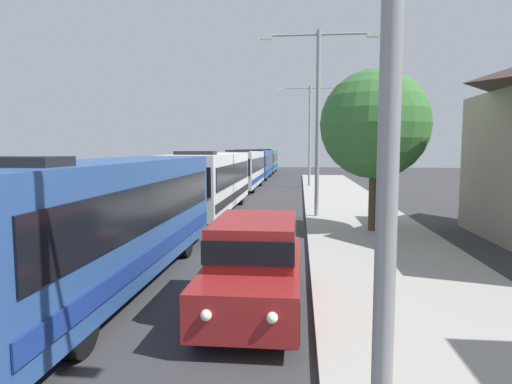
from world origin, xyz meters
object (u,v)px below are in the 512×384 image
Objects in this scene: bus_middle at (243,168)px; roadside_tree at (375,125)px; bus_fourth_in_line at (258,163)px; streetlamp_far at (310,126)px; white_suv at (255,261)px; bus_lead at (105,218)px; streetlamp_mid at (318,105)px; bus_second_in_line at (211,180)px; box_truck_oncoming at (244,160)px; bus_rear at (266,160)px.

roadside_tree reaches higher than bus_middle.
streetlamp_far is at bearing -63.76° from bus_fourth_in_line.
white_suv is (3.70, -27.10, -0.66)m from bus_middle.
bus_lead is 1.33× the size of streetlamp_mid.
bus_second_in_line and bus_middle have the same top height.
bus_lead is at bearing -101.04° from streetlamp_far.
streetlamp_far is 1.35× the size of roadside_tree.
bus_second_in_line is at bearing -90.00° from bus_fourth_in_line.
bus_middle is at bearing 90.00° from bus_lead.
white_suv is 0.57× the size of streetlamp_far.
bus_lead is 1.06× the size of bus_middle.
bus_lead is 0.98× the size of bus_fourth_in_line.
roadside_tree is (3.73, 8.60, 3.20)m from white_suv.
bus_fourth_in_line is at bearing 90.00° from bus_second_in_line.
streetlamp_mid is at bearing 63.67° from bus_lead.
white_suv is at bearing -93.38° from streetlamp_far.
streetlamp_mid is 4.15m from roadside_tree.
bus_second_in_line reaches higher than box_truck_oncoming.
bus_rear is at bearing -20.75° from box_truck_oncoming.
bus_rear is at bearing 99.69° from roadside_tree.
bus_fourth_in_line is 1.38× the size of streetlamp_far.
streetlamp_mid is 1.38× the size of roadside_tree.
bus_middle is 26.46m from box_truck_oncoming.
bus_rear is 52.24m from white_suv.
bus_second_in_line is (0.00, 12.72, 0.00)m from bus_lead.
streetlamp_far is (5.40, -23.28, 3.53)m from bus_rear.
streetlamp_mid is (5.40, -40.05, 3.63)m from bus_rear.
bus_middle is (-0.00, 13.23, -0.00)m from bus_second_in_line.
roadside_tree reaches higher than box_truck_oncoming.
roadside_tree is (7.43, -18.50, 2.55)m from bus_middle.
bus_rear is (-0.00, 38.24, -0.00)m from bus_second_in_line.
bus_rear is 1.26× the size of streetlamp_far.
streetlamp_mid is at bearing -78.10° from box_truck_oncoming.
bus_second_in_line is 1.10× the size of bus_rear.
box_truck_oncoming is at bearing 101.90° from streetlamp_mid.
bus_lead is 1.84× the size of roadside_tree.
bus_fourth_in_line is 2.42× the size of white_suv.
roadside_tree reaches higher than bus_lead.
streetlamp_far is at bearing 90.00° from streetlamp_mid.
bus_middle is at bearing 109.74° from streetlamp_mid.
bus_second_in_line is 6.75m from streetlamp_mid.
bus_rear is at bearing 90.00° from bus_second_in_line.
white_suv is 53.82m from box_truck_oncoming.
streetlamp_mid is (5.40, -1.81, 3.62)m from bus_second_in_line.
bus_fourth_in_line is at bearing 103.40° from roadside_tree.
bus_rear is (-0.00, 12.33, -0.00)m from bus_fourth_in_line.
box_truck_oncoming is at bearing 109.53° from streetlamp_far.
bus_fourth_in_line is at bearing -90.00° from bus_rear.
white_suv is at bearing -82.23° from bus_middle.
white_suv is (3.70, -52.10, -0.66)m from bus_rear.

